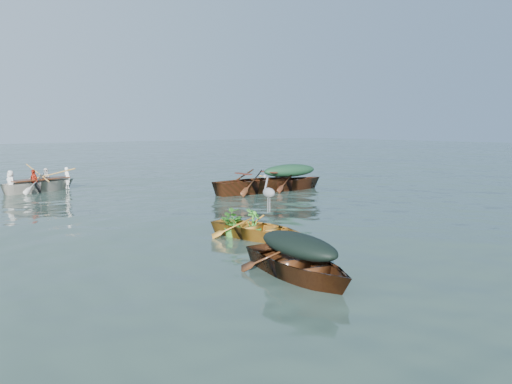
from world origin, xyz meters
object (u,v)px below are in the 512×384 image
at_px(rowed_boat, 41,192).
at_px(yellow_dinghy, 257,238).
at_px(green_tarp_boat, 290,190).
at_px(open_wooden_boat, 256,193).
at_px(heron, 269,199).
at_px(dark_covered_boat, 298,278).

bearing_deg(rowed_boat, yellow_dinghy, 173.69).
bearing_deg(green_tarp_boat, rowed_boat, 59.05).
height_order(open_wooden_boat, heron, heron).
height_order(green_tarp_boat, rowed_boat, green_tarp_boat).
relative_size(yellow_dinghy, green_tarp_boat, 0.67).
relative_size(yellow_dinghy, dark_covered_boat, 0.89).
bearing_deg(heron, yellow_dinghy, -174.81).
distance_m(rowed_boat, heron, 11.98).
height_order(yellow_dinghy, green_tarp_boat, green_tarp_boat).
distance_m(dark_covered_boat, rowed_boat, 14.79).
xyz_separation_m(dark_covered_boat, heron, (1.82, 3.05, 0.87)).
xyz_separation_m(dark_covered_boat, green_tarp_boat, (7.86, 9.13, 0.00)).
distance_m(green_tarp_boat, heron, 8.62).
bearing_deg(yellow_dinghy, green_tarp_boat, 29.13).
bearing_deg(dark_covered_boat, green_tarp_boat, 53.71).
height_order(yellow_dinghy, rowed_boat, rowed_boat).
xyz_separation_m(green_tarp_boat, rowed_boat, (-8.30, 5.65, 0.00)).
height_order(green_tarp_boat, open_wooden_boat, open_wooden_boat).
relative_size(yellow_dinghy, rowed_boat, 0.74).
distance_m(yellow_dinghy, rowed_boat, 12.05).
distance_m(yellow_dinghy, open_wooden_boat, 8.03).
bearing_deg(open_wooden_boat, heron, 145.26).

